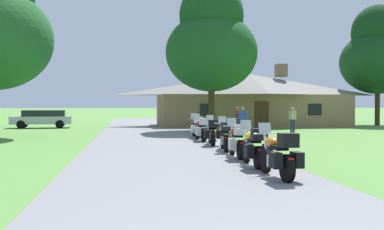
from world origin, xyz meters
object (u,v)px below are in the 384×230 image
at_px(motorcycle_white_fourth_in_row, 225,136).
at_px(bystander_tan_shirt_by_tree, 293,118).
at_px(motorcycle_yellow_second_in_row, 254,148).
at_px(bystander_red_shirt_beside_signpost, 237,117).
at_px(motorcycle_red_third_in_row, 238,141).
at_px(motorcycle_red_sixth_in_row, 201,130).
at_px(parked_silver_suv_far_left, 42,118).
at_px(tree_by_lodge_front, 211,42).
at_px(motorcycle_blue_farthest_in_row, 197,127).
at_px(tree_right_of_lodge, 378,54).
at_px(bystander_blue_shirt_near_lodge, 242,118).
at_px(motorcycle_white_fifth_in_row, 212,133).
at_px(motorcycle_orange_nearest_to_camera, 279,156).

bearing_deg(motorcycle_white_fourth_in_row, bystander_tan_shirt_by_tree, 65.13).
distance_m(motorcycle_yellow_second_in_row, bystander_red_shirt_beside_signpost, 18.97).
relative_size(motorcycle_red_third_in_row, motorcycle_red_sixth_in_row, 1.00).
distance_m(motorcycle_red_third_in_row, parked_silver_suv_far_left, 24.88).
xyz_separation_m(motorcycle_red_sixth_in_row, bystander_tan_shirt_by_tree, (7.22, 7.01, 0.34)).
bearing_deg(bystander_red_shirt_beside_signpost, tree_by_lodge_front, -68.82).
relative_size(motorcycle_red_sixth_in_row, motorcycle_blue_farthest_in_row, 1.00).
bearing_deg(tree_by_lodge_front, tree_right_of_lodge, 23.78).
bearing_deg(bystander_red_shirt_beside_signpost, bystander_blue_shirt_near_lodge, 14.75).
relative_size(motorcycle_red_third_in_row, bystander_red_shirt_beside_signpost, 1.24).
relative_size(motorcycle_red_sixth_in_row, bystander_blue_shirt_near_lodge, 1.24).
distance_m(motorcycle_yellow_second_in_row, motorcycle_white_fourth_in_row, 4.67).
distance_m(motorcycle_blue_farthest_in_row, tree_by_lodge_front, 8.99).
relative_size(motorcycle_yellow_second_in_row, motorcycle_white_fourth_in_row, 1.00).
distance_m(tree_by_lodge_front, parked_silver_suv_far_left, 14.90).
bearing_deg(motorcycle_white_fourth_in_row, tree_by_lodge_front, 87.72).
height_order(bystander_tan_shirt_by_tree, tree_by_lodge_front, tree_by_lodge_front).
xyz_separation_m(motorcycle_red_third_in_row, motorcycle_white_fifth_in_row, (0.04, 4.92, 0.00)).
height_order(motorcycle_red_sixth_in_row, motorcycle_blue_farthest_in_row, same).
bearing_deg(motorcycle_yellow_second_in_row, bystander_red_shirt_beside_signpost, 79.13).
height_order(motorcycle_blue_farthest_in_row, tree_right_of_lodge, tree_right_of_lodge).
relative_size(motorcycle_yellow_second_in_row, bystander_tan_shirt_by_tree, 1.24).
height_order(motorcycle_yellow_second_in_row, bystander_tan_shirt_by_tree, bystander_tan_shirt_by_tree).
bearing_deg(motorcycle_white_fifth_in_row, motorcycle_yellow_second_in_row, -85.68).
bearing_deg(bystander_tan_shirt_by_tree, motorcycle_white_fourth_in_row, 52.50).
bearing_deg(tree_by_lodge_front, motorcycle_red_third_in_row, -97.29).
distance_m(motorcycle_yellow_second_in_row, tree_by_lodge_front, 19.44).
bearing_deg(bystander_blue_shirt_near_lodge, parked_silver_suv_far_left, -179.61).
relative_size(motorcycle_red_third_in_row, tree_by_lodge_front, 0.20).
bearing_deg(motorcycle_red_third_in_row, motorcycle_red_sixth_in_row, 92.17).
relative_size(motorcycle_red_sixth_in_row, tree_right_of_lodge, 0.19).
xyz_separation_m(motorcycle_red_sixth_in_row, tree_right_of_lodge, (18.45, 16.14, 5.78)).
bearing_deg(motorcycle_white_fifth_in_row, tree_by_lodge_front, 84.90).
distance_m(motorcycle_blue_farthest_in_row, bystander_red_shirt_beside_signpost, 7.83).
height_order(motorcycle_yellow_second_in_row, motorcycle_blue_farthest_in_row, same).
xyz_separation_m(motorcycle_white_fourth_in_row, motorcycle_red_sixth_in_row, (-0.12, 4.90, -0.01)).
distance_m(motorcycle_red_third_in_row, motorcycle_red_sixth_in_row, 7.36).
bearing_deg(motorcycle_orange_nearest_to_camera, motorcycle_white_fourth_in_row, 86.23).
bearing_deg(motorcycle_red_sixth_in_row, tree_by_lodge_front, 72.38).
bearing_deg(motorcycle_blue_farthest_in_row, tree_right_of_lodge, 36.46).
distance_m(motorcycle_white_fourth_in_row, motorcycle_blue_farthest_in_row, 7.07).
bearing_deg(motorcycle_blue_farthest_in_row, motorcycle_yellow_second_in_row, -91.32).
xyz_separation_m(bystander_red_shirt_beside_signpost, tree_by_lodge_front, (-1.84, -0.03, 5.20)).
bearing_deg(bystander_blue_shirt_near_lodge, motorcycle_blue_farthest_in_row, -96.91).
relative_size(bystander_blue_shirt_near_lodge, parked_silver_suv_far_left, 0.36).
distance_m(motorcycle_orange_nearest_to_camera, motorcycle_red_third_in_row, 4.33).
bearing_deg(bystander_blue_shirt_near_lodge, motorcycle_yellow_second_in_row, -70.93).
bearing_deg(tree_by_lodge_front, bystander_tan_shirt_by_tree, -20.81).
bearing_deg(motorcycle_white_fourth_in_row, motorcycle_red_sixth_in_row, 97.34).
bearing_deg(parked_silver_suv_far_left, motorcycle_white_fifth_in_row, -154.44).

